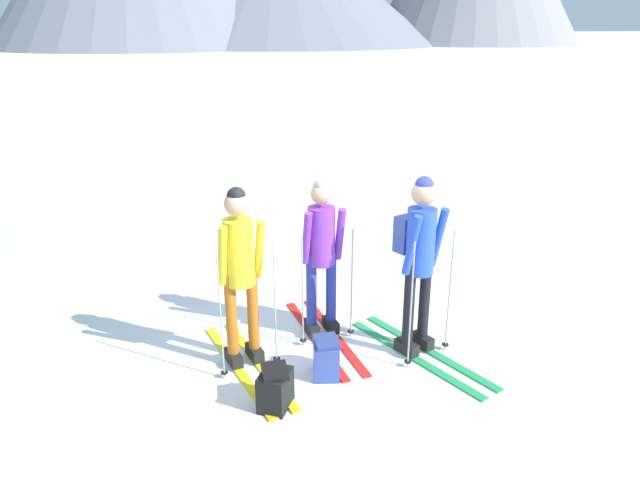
{
  "coord_description": "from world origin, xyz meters",
  "views": [
    {
      "loc": [
        -0.98,
        -5.25,
        3.17
      ],
      "look_at": [
        0.11,
        0.38,
        1.05
      ],
      "focal_mm": 33.11,
      "sensor_mm": 36.0,
      "label": 1
    }
  ],
  "objects_px": {
    "skier_in_yellow": "(240,270)",
    "backpack_on_snow_beside": "(275,388)",
    "skier_in_purple": "(322,253)",
    "skier_in_blue": "(419,256)",
    "backpack_on_snow_front": "(326,358)"
  },
  "relations": [
    {
      "from": "skier_in_blue",
      "to": "skier_in_yellow",
      "type": "bearing_deg",
      "value": 176.74
    },
    {
      "from": "backpack_on_snow_beside",
      "to": "skier_in_purple",
      "type": "bearing_deg",
      "value": 61.6
    },
    {
      "from": "skier_in_blue",
      "to": "backpack_on_snow_beside",
      "type": "bearing_deg",
      "value": -155.91
    },
    {
      "from": "skier_in_blue",
      "to": "backpack_on_snow_front",
      "type": "bearing_deg",
      "value": -164.78
    },
    {
      "from": "skier_in_yellow",
      "to": "skier_in_blue",
      "type": "bearing_deg",
      "value": -3.26
    },
    {
      "from": "skier_in_purple",
      "to": "backpack_on_snow_beside",
      "type": "distance_m",
      "value": 1.56
    },
    {
      "from": "skier_in_yellow",
      "to": "backpack_on_snow_beside",
      "type": "distance_m",
      "value": 1.14
    },
    {
      "from": "skier_in_purple",
      "to": "backpack_on_snow_front",
      "type": "height_order",
      "value": "skier_in_purple"
    },
    {
      "from": "skier_in_yellow",
      "to": "backpack_on_snow_beside",
      "type": "height_order",
      "value": "skier_in_yellow"
    },
    {
      "from": "backpack_on_snow_front",
      "to": "backpack_on_snow_beside",
      "type": "xyz_separation_m",
      "value": [
        -0.53,
        -0.41,
        0.0
      ]
    },
    {
      "from": "skier_in_purple",
      "to": "skier_in_blue",
      "type": "bearing_deg",
      "value": -31.48
    },
    {
      "from": "skier_in_blue",
      "to": "backpack_on_snow_front",
      "type": "distance_m",
      "value": 1.33
    },
    {
      "from": "backpack_on_snow_beside",
      "to": "skier_in_blue",
      "type": "bearing_deg",
      "value": 24.09
    },
    {
      "from": "backpack_on_snow_front",
      "to": "backpack_on_snow_beside",
      "type": "relative_size",
      "value": 0.96
    },
    {
      "from": "skier_in_yellow",
      "to": "backpack_on_snow_front",
      "type": "relative_size",
      "value": 4.73
    }
  ]
}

